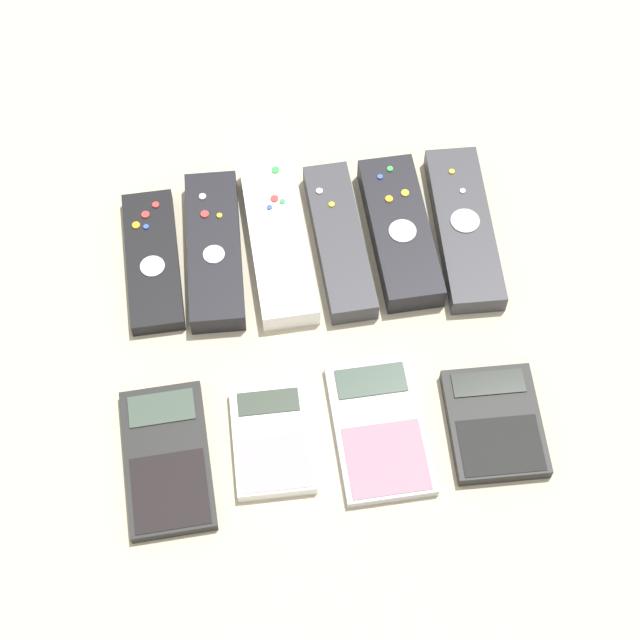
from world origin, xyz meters
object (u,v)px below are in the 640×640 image
at_px(remote_2, 278,241).
at_px(calculator_2, 380,429).
at_px(calculator_1, 272,441).
at_px(remote_3, 339,241).
at_px(calculator_0, 167,459).
at_px(calculator_3, 495,423).
at_px(remote_0, 153,260).
at_px(remote_5, 464,228).
at_px(remote_4, 400,232).
at_px(remote_1, 214,250).

relative_size(remote_2, calculator_2, 1.36).
relative_size(remote_2, calculator_1, 1.81).
xyz_separation_m(remote_3, calculator_0, (-0.19, -0.23, -0.01)).
xyz_separation_m(calculator_1, calculator_3, (0.21, -0.00, 0.00)).
bearing_deg(remote_0, remote_5, -1.72).
height_order(remote_5, calculator_0, remote_5).
height_order(remote_4, calculator_1, remote_4).
xyz_separation_m(remote_2, calculator_3, (0.19, -0.23, -0.00)).
bearing_deg(calculator_2, calculator_3, -5.75).
xyz_separation_m(calculator_1, calculator_2, (0.10, 0.00, -0.00)).
distance_m(remote_5, calculator_0, 0.39).
distance_m(remote_2, remote_4, 0.13).
height_order(remote_1, remote_3, remote_1).
xyz_separation_m(remote_2, remote_5, (0.20, -0.00, -0.00)).
relative_size(remote_4, calculator_1, 1.64).
height_order(remote_3, calculator_0, remote_3).
relative_size(remote_0, calculator_1, 1.52).
relative_size(remote_5, calculator_1, 1.79).
bearing_deg(remote_0, remote_2, 0.91).
height_order(remote_1, calculator_1, remote_1).
height_order(calculator_0, calculator_3, calculator_3).
relative_size(remote_5, calculator_2, 1.34).
distance_m(remote_2, calculator_1, 0.22).
relative_size(remote_0, remote_5, 0.85).
xyz_separation_m(remote_1, calculator_0, (-0.06, -0.23, -0.01)).
xyz_separation_m(remote_4, calculator_0, (-0.25, -0.23, -0.01)).
bearing_deg(remote_1, remote_5, 1.08).
bearing_deg(calculator_3, remote_4, 105.13).
xyz_separation_m(remote_0, remote_3, (0.20, 0.00, 0.00)).
height_order(calculator_2, calculator_3, calculator_3).
xyz_separation_m(remote_0, calculator_1, (0.11, -0.22, -0.00)).
height_order(remote_2, calculator_1, remote_2).
xyz_separation_m(remote_0, remote_2, (0.13, 0.01, 0.00)).
height_order(remote_4, calculator_2, remote_4).
bearing_deg(calculator_0, remote_3, 46.71).
bearing_deg(remote_5, calculator_0, -143.79).
bearing_deg(calculator_2, remote_2, 106.86).
bearing_deg(remote_1, remote_3, 0.20).
bearing_deg(calculator_2, remote_1, 121.26).
xyz_separation_m(remote_4, calculator_1, (-0.15, -0.22, -0.01)).
bearing_deg(remote_2, calculator_0, -121.29).
relative_size(calculator_2, calculator_3, 1.27).
bearing_deg(remote_5, remote_1, -178.91).
distance_m(calculator_0, calculator_1, 0.10).
relative_size(remote_5, calculator_3, 1.71).
bearing_deg(remote_2, calculator_3, -53.63).
relative_size(remote_0, calculator_0, 1.10).
relative_size(remote_2, calculator_3, 1.74).
bearing_deg(calculator_1, calculator_3, -1.75).
bearing_deg(calculator_2, remote_0, 132.00).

